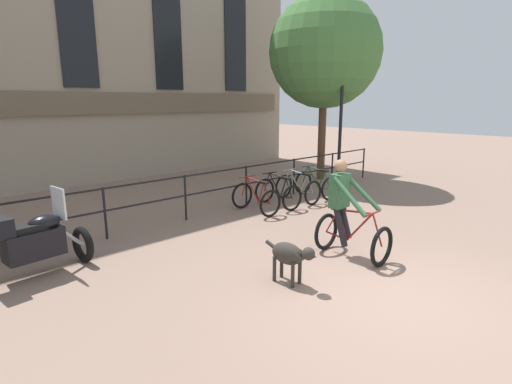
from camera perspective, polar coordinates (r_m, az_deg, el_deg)
name	(u,v)px	position (r m, az deg, el deg)	size (l,w,h in m)	color
ground_plane	(399,299)	(6.06, 19.76, -14.17)	(60.00, 60.00, 0.00)	#8E7060
canal_railing	(185,190)	(9.18, -10.09, 0.30)	(15.05, 0.05, 1.05)	black
cyclist_with_bike	(347,214)	(7.12, 12.85, -3.05)	(0.71, 1.19, 1.70)	black
dog	(290,255)	(6.01, 4.90, -8.93)	(0.33, 0.93, 0.65)	#332D28
parked_motorcycle	(33,242)	(7.06, -29.29, -6.28)	(1.68, 0.78, 1.35)	black
parked_bicycle_near_lamp	(256,198)	(9.73, -0.02, -0.91)	(0.71, 1.14, 0.86)	black
parked_bicycle_mid_left	(278,193)	(10.27, 3.16, -0.18)	(0.75, 1.16, 0.86)	black
parked_bicycle_mid_right	(298,189)	(10.85, 6.02, 0.48)	(0.68, 1.12, 0.86)	black
parked_bicycle_far_end	(316,185)	(11.45, 8.58, 1.06)	(0.78, 1.18, 0.86)	black
street_lamp	(341,119)	(12.72, 12.02, 10.15)	(0.28, 0.28, 3.76)	black
tree_canalside_right	(325,52)	(14.06, 9.81, 19.14)	(3.68, 3.68, 6.10)	brown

